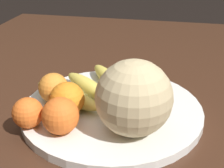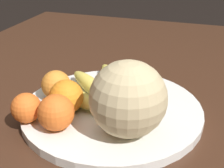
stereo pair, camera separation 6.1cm
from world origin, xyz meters
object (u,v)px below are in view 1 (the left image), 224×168
melon (134,98)px  orange_front_left (28,113)px  banana_bunch (89,88)px  orange_front_right (60,116)px  kitchen_table (103,152)px  orange_mid_center (54,88)px  orange_back_left (67,99)px  fruit_bowl (112,109)px

melon → orange_front_left: bearing=-82.7°
banana_bunch → orange_front_right: size_ratio=3.44×
kitchen_table → melon: 0.18m
melon → banana_bunch: melon is taller
banana_bunch → orange_front_left: orange_front_left is taller
kitchen_table → orange_front_right: orange_front_right is taller
kitchen_table → orange_mid_center: 0.17m
banana_bunch → orange_back_left: orange_back_left is taller
orange_front_left → orange_front_right: orange_front_right is taller
kitchen_table → fruit_bowl: 0.09m
kitchen_table → melon: size_ratio=11.92×
kitchen_table → orange_back_left: 0.14m
fruit_bowl → orange_front_right: (0.11, -0.07, 0.04)m
kitchen_table → banana_bunch: size_ratio=7.02×
fruit_bowl → banana_bunch: 0.07m
orange_back_left → melon: bearing=77.4°
melon → fruit_bowl: bearing=-145.1°
fruit_bowl → orange_front_left: (0.10, -0.13, 0.04)m
melon → orange_back_left: melon is taller
melon → orange_mid_center: size_ratio=2.16×
fruit_bowl → orange_back_left: 0.10m
kitchen_table → fruit_bowl: size_ratio=4.36×
orange_mid_center → fruit_bowl: bearing=91.6°
fruit_bowl → orange_front_right: bearing=-33.0°
orange_front_right → fruit_bowl: bearing=147.0°
orange_mid_center → melon: bearing=67.2°
orange_front_left → orange_mid_center: orange_mid_center is taller
orange_front_left → melon: bearing=97.3°
kitchen_table → fruit_bowl: fruit_bowl is taller
banana_bunch → orange_mid_center: orange_mid_center is taller
orange_mid_center → kitchen_table: bearing=75.3°
orange_back_left → banana_bunch: bearing=166.2°
kitchen_table → orange_mid_center: bearing=-104.7°
melon → orange_front_left: size_ratio=2.37×
kitchen_table → orange_front_right: size_ratio=24.13×
melon → orange_front_right: bearing=-76.8°
fruit_bowl → orange_mid_center: size_ratio=5.91×
fruit_bowl → orange_front_right: size_ratio=5.53×
orange_back_left → orange_mid_center: bearing=-134.7°
kitchen_table → orange_mid_center: size_ratio=25.75×
orange_front_right → orange_back_left: bearing=-172.3°
fruit_bowl → banana_bunch: (-0.03, -0.06, 0.03)m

